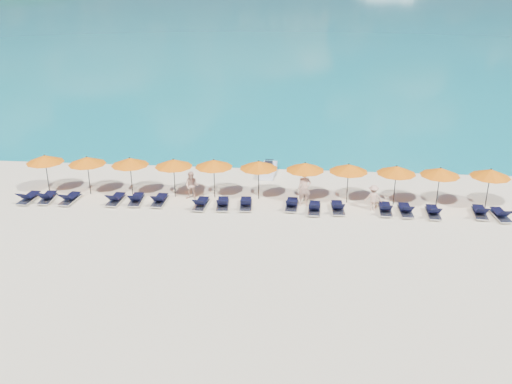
{
  "coord_description": "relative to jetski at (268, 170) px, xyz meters",
  "views": [
    {
      "loc": [
        2.46,
        -24.33,
        12.22
      ],
      "look_at": [
        0.0,
        3.0,
        1.2
      ],
      "focal_mm": 40.0,
      "sensor_mm": 36.0,
      "label": 1
    }
  ],
  "objects": [
    {
      "name": "umbrella_5",
      "position": [
        -0.26,
        -3.94,
        1.68
      ],
      "size": [
        2.1,
        2.1,
        2.28
      ],
      "color": "black",
      "rests_on": "ground"
    },
    {
      "name": "lounger_3",
      "position": [
        -8.02,
        -5.22,
        -0.1
      ],
      "size": [
        0.72,
        1.73,
        0.66
      ],
      "rotation": [
        0.0,
        0.0,
        -0.06
      ],
      "color": "silver",
      "rests_on": "ground"
    },
    {
      "name": "ground",
      "position": [
        -0.23,
        -8.9,
        -0.33
      ],
      "size": [
        1400.0,
        1400.0,
        0.0
      ],
      "primitive_type": "plane",
      "color": "beige"
    },
    {
      "name": "lounger_2",
      "position": [
        -10.57,
        -5.35,
        -0.1
      ],
      "size": [
        0.77,
        1.75,
        0.66
      ],
      "rotation": [
        0.0,
        0.0,
        -0.09
      ],
      "color": "silver",
      "rests_on": "ground"
    },
    {
      "name": "lounger_9",
      "position": [
        1.62,
        -5.1,
        -0.1
      ],
      "size": [
        0.69,
        1.73,
        0.66
      ],
      "rotation": [
        0.0,
        0.0,
        -0.04
      ],
      "color": "silver",
      "rests_on": "ground"
    },
    {
      "name": "lounger_10",
      "position": [
        2.82,
        -5.49,
        -0.1
      ],
      "size": [
        0.7,
        1.73,
        0.66
      ],
      "rotation": [
        0.0,
        0.0,
        -0.05
      ],
      "color": "silver",
      "rests_on": "ground"
    },
    {
      "name": "umbrella_10",
      "position": [
        11.97,
        -4.17,
        1.68
      ],
      "size": [
        2.1,
        2.1,
        2.28
      ],
      "color": "black",
      "rests_on": "ground"
    },
    {
      "name": "umbrella_7",
      "position": [
        4.6,
        -4.02,
        1.68
      ],
      "size": [
        2.1,
        2.1,
        2.28
      ],
      "color": "black",
      "rests_on": "ground"
    },
    {
      "name": "beachgoer_a",
      "position": [
        2.27,
        -4.64,
        0.64
      ],
      "size": [
        0.78,
        0.59,
        1.95
      ],
      "primitive_type": "imported",
      "rotation": [
        0.0,
        0.0,
        0.18
      ],
      "color": "tan",
      "rests_on": "ground"
    },
    {
      "name": "beachgoer_c",
      "position": [
        5.92,
        -4.91,
        0.37
      ],
      "size": [
        0.92,
        0.44,
        1.41
      ],
      "primitive_type": "imported",
      "rotation": [
        0.0,
        0.0,
        3.13
      ],
      "color": "tan",
      "rests_on": "ground"
    },
    {
      "name": "umbrella_8",
      "position": [
        7.12,
        -4.11,
        1.68
      ],
      "size": [
        2.1,
        2.1,
        2.28
      ],
      "color": "black",
      "rests_on": "ground"
    },
    {
      "name": "umbrella_3",
      "position": [
        -4.97,
        -4.05,
        1.68
      ],
      "size": [
        2.1,
        2.1,
        2.28
      ],
      "color": "black",
      "rests_on": "ground"
    },
    {
      "name": "headland_small",
      "position": [
        -150.23,
        551.1,
        -35.33
      ],
      "size": [
        162.0,
        126.0,
        85.5
      ],
      "color": "black",
      "rests_on": "ground"
    },
    {
      "name": "lounger_12",
      "position": [
        6.56,
        -5.25,
        -0.1
      ],
      "size": [
        0.68,
        1.72,
        0.66
      ],
      "rotation": [
        0.0,
        0.0,
        -0.03
      ],
      "color": "silver",
      "rests_on": "ground"
    },
    {
      "name": "umbrella_1",
      "position": [
        -9.87,
        -4.08,
        1.68
      ],
      "size": [
        2.1,
        2.1,
        2.28
      ],
      "color": "black",
      "rests_on": "ground"
    },
    {
      "name": "umbrella_6",
      "position": [
        2.27,
        -4.01,
        1.68
      ],
      "size": [
        2.1,
        2.1,
        2.28
      ],
      "color": "black",
      "rests_on": "ground"
    },
    {
      "name": "lounger_8",
      "position": [
        -0.84,
        -5.23,
        -0.1
      ],
      "size": [
        0.74,
        1.74,
        0.66
      ],
      "rotation": [
        0.0,
        0.0,
        0.07
      ],
      "color": "silver",
      "rests_on": "ground"
    },
    {
      "name": "lounger_16",
      "position": [
        12.38,
        -5.47,
        -0.1
      ],
      "size": [
        0.78,
        1.75,
        0.66
      ],
      "rotation": [
        0.0,
        0.0,
        0.1
      ],
      "color": "silver",
      "rests_on": "ground"
    },
    {
      "name": "lounger_5",
      "position": [
        -5.59,
        -5.13,
        -0.1
      ],
      "size": [
        0.66,
        1.71,
        0.66
      ],
      "rotation": [
        0.0,
        0.0,
        -0.02
      ],
      "color": "silver",
      "rests_on": "ground"
    },
    {
      "name": "lounger_6",
      "position": [
        -3.26,
        -5.42,
        -0.1
      ],
      "size": [
        0.73,
        1.74,
        0.66
      ],
      "rotation": [
        0.0,
        0.0,
        -0.06
      ],
      "color": "silver",
      "rests_on": "ground"
    },
    {
      "name": "beachgoer_b",
      "position": [
        -3.94,
        -4.3,
        0.47
      ],
      "size": [
        0.82,
        0.51,
        1.61
      ],
      "primitive_type": "imported",
      "rotation": [
        0.0,
        0.0,
        -0.08
      ],
      "color": "tan",
      "rests_on": "ground"
    },
    {
      "name": "umbrella_2",
      "position": [
        -7.43,
        -4.03,
        1.68
      ],
      "size": [
        2.1,
        2.1,
        2.28
      ],
      "color": "black",
      "rests_on": "ground"
    },
    {
      "name": "lounger_15",
      "position": [
        11.41,
        -5.22,
        -0.1
      ],
      "size": [
        0.78,
        1.75,
        0.66
      ],
      "rotation": [
        0.0,
        0.0,
        -0.09
      ],
      "color": "silver",
      "rests_on": "ground"
    },
    {
      "name": "umbrella_0",
      "position": [
        -12.34,
        -4.01,
        1.68
      ],
      "size": [
        2.1,
        2.1,
        2.28
      ],
      "color": "black",
      "rests_on": "ground"
    },
    {
      "name": "lounger_13",
      "position": [
        7.59,
        -5.31,
        -0.1
      ],
      "size": [
        0.67,
        1.72,
        0.66
      ],
      "rotation": [
        0.0,
        0.0,
        0.03
      ],
      "color": "silver",
      "rests_on": "ground"
    },
    {
      "name": "lounger_0",
      "position": [
        -12.87,
        -5.44,
        -0.1
      ],
      "size": [
        0.76,
        1.75,
        0.66
      ],
      "rotation": [
        0.0,
        0.0,
        -0.09
      ],
      "color": "silver",
      "rests_on": "ground"
    },
    {
      "name": "lounger_1",
      "position": [
        -11.85,
        -5.31,
        -0.1
      ],
      "size": [
        0.75,
        1.74,
        0.66
      ],
      "rotation": [
        0.0,
        0.0,
        0.08
      ],
      "color": "silver",
      "rests_on": "ground"
    },
    {
      "name": "umbrella_9",
      "position": [
        9.39,
        -4.19,
        1.68
      ],
      "size": [
        2.1,
        2.1,
        2.28
      ],
      "color": "black",
      "rests_on": "ground"
    },
    {
      "name": "lounger_4",
      "position": [
        -6.89,
        -5.14,
        -0.1
      ],
      "size": [
        0.73,
        1.74,
        0.66
      ],
      "rotation": [
        0.0,
        0.0,
        0.06
      ],
      "color": "silver",
      "rests_on": "ground"
    },
    {
      "name": "umbrella_4",
      "position": [
        -2.74,
        -3.93,
        1.68
      ],
      "size": [
        2.1,
        2.1,
        2.28
      ],
      "color": "black",
      "rests_on": "ground"
    },
    {
      "name": "lounger_7",
      "position": [
        -2.09,
        -5.32,
        -0.1
      ],
      "size": [
        0.76,
        1.75,
        0.66
      ],
      "rotation": [
        0.0,
        0.0,
        0.08
      ],
      "color": "silver",
      "rests_on": "ground"
    },
    {
      "name": "lounger_11",
      "position": [
        4.06,
        -5.31,
        -0.1
      ],
      "size": [
        0.72,
        1.73,
        0.66
      ],
      "rotation": [
        0.0,
        0.0,
        0.06
      ],
      "color": "silver",
      "rests_on": "ground"
    },
    {
      "name": "headland_main",
      "position": [
        -300.23,
        531.1,
        -38.33
      ],
      "size": [
        374.0,
        242.0,
        126.5
      ],
      "color": "black",
      "rests_on": "ground"
    },
    {
      "name": "jetski",
      "position": [
        0.0,
        0.0,
        0.0
      ],
      "size": [
        1.01,
        2.34,
        0.81
      ],
      "rotation": [
        0.0,
        0.0,
        -0.07
      ],
      "color": "silver",
      "rests_on": "ground"
    },
    {
      "name": "lounger_14",
      "position": [
        8.98,
        -5.43,
        -0.1
      ],
      "size": [
        0.67,
        1.72,
        0.66
      ],
      "rotation": [
        0.0,
        0.0,
        -0.03
      ],
      "color": "silver",
      "rests_on": "ground"
    }
  ]
}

